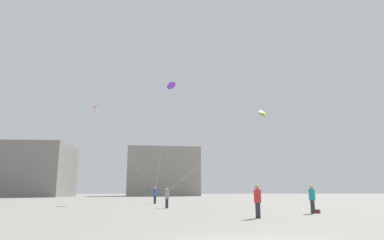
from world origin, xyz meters
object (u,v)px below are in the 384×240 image
kite_violet_diamond (171,86)px  building_left_hall (10,170)px  kite_lime_diamond (262,114)px  handbag_beside_flyer (318,211)px  person_in_red (258,200)px  person_in_blue (155,194)px  person_in_grey (167,197)px  person_in_teal (312,198)px  building_centre_hall (163,172)px  kite_magenta_diamond (96,108)px

kite_violet_diamond → building_left_hall: 54.75m
kite_lime_diamond → handbag_beside_flyer: (-0.76, -13.10, -9.19)m
person_in_red → person_in_blue: size_ratio=0.93×
handbag_beside_flyer → person_in_grey: bearing=142.0°
building_left_hall → person_in_teal: bearing=-55.2°
person_in_teal → building_centre_hall: bearing=130.0°
person_in_red → kite_lime_diamond: (5.61, 16.56, 8.37)m
building_centre_hall → person_in_grey: bearing=-90.6°
person_in_blue → building_left_hall: size_ratio=0.07×
kite_magenta_diamond → building_left_hall: size_ratio=0.36×
person_in_grey → kite_magenta_diamond: kite_magenta_diamond is taller
person_in_teal → kite_violet_diamond: bearing=142.9°
person_in_red → person_in_blue: person_in_blue is taller
person_in_grey → person_in_blue: bearing=-129.5°
kite_violet_diamond → kite_magenta_diamond: bearing=-146.8°
person_in_blue → kite_magenta_diamond: 11.97m
kite_magenta_diamond → person_in_teal: bearing=-46.3°
person_in_blue → building_centre_hall: (1.74, 57.24, 5.56)m
kite_violet_diamond → handbag_beside_flyer: kite_violet_diamond is taller
person_in_grey → kite_lime_diamond: bearing=164.8°
person_in_grey → building_centre_hall: building_centre_hall is taller
kite_lime_diamond → kite_magenta_diamond: size_ratio=1.09×
person_in_red → kite_violet_diamond: bearing=135.0°
person_in_blue → handbag_beside_flyer: bearing=51.3°
person_in_teal → person_in_grey: 11.57m
kite_magenta_diamond → kite_violet_diamond: bearing=33.2°
person_in_teal → person_in_red: 5.61m
person_in_grey → building_left_hall: (-35.31, 56.25, 5.22)m
person_in_grey → kite_violet_diamond: 21.69m
person_in_grey → kite_violet_diamond: kite_violet_diamond is taller
person_in_grey → kite_lime_diamond: size_ratio=0.15×
person_in_teal → person_in_red: person_in_teal is taller
building_centre_hall → kite_magenta_diamond: bearing=-98.7°
building_centre_hall → handbag_beside_flyer: 75.18m
person_in_blue → building_left_hall: (-34.26, 46.33, 5.10)m
kite_lime_diamond → kite_violet_diamond: size_ratio=0.73×
person_in_red → building_left_hall: size_ratio=0.06×
person_in_red → building_left_hall: 78.03m
kite_lime_diamond → kite_magenta_diamond: (-18.07, 4.52, 1.40)m
person_in_red → kite_magenta_diamond: kite_magenta_diamond is taller
person_in_red → building_centre_hall: building_centre_hall is taller
person_in_teal → kite_magenta_diamond: bearing=167.4°
person_in_red → kite_violet_diamond: (-3.67, 26.82, 14.45)m
person_in_teal → building_left_hall: 77.65m
person_in_teal → person_in_blue: 19.95m
person_in_teal → person_in_grey: size_ratio=1.08×
person_in_red → person_in_blue: bearing=142.0°
person_in_red → person_in_grey: bearing=149.6°
person_in_grey → kite_violet_diamond: (0.76, 16.11, 14.50)m
kite_violet_diamond → person_in_grey: bearing=-92.7°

